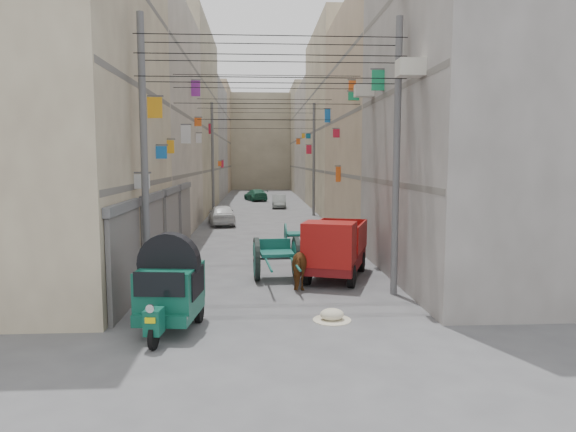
{
  "coord_description": "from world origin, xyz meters",
  "views": [
    {
      "loc": [
        -0.41,
        -8.71,
        3.96
      ],
      "look_at": [
        0.48,
        6.5,
        2.3
      ],
      "focal_mm": 32.0,
      "sensor_mm": 36.0,
      "label": 1
    }
  ],
  "objects": [
    {
      "name": "building_row_left",
      "position": [
        -8.0,
        34.13,
        6.46
      ],
      "size": [
        8.0,
        62.0,
        14.0
      ],
      "color": "beige",
      "rests_on": "ground"
    },
    {
      "name": "second_cart",
      "position": [
        1.43,
        13.95,
        0.62
      ],
      "size": [
        1.34,
        1.19,
        1.17
      ],
      "rotation": [
        0.0,
        0.0,
        0.02
      ],
      "color": "#135549",
      "rests_on": "ground"
    },
    {
      "name": "building_row_right",
      "position": [
        8.0,
        34.13,
        6.46
      ],
      "size": [
        8.0,
        62.0,
        14.0
      ],
      "color": "#9C9692",
      "rests_on": "ground"
    },
    {
      "name": "utility_poles",
      "position": [
        0.0,
        17.0,
        4.0
      ],
      "size": [
        7.4,
        22.2,
        8.0
      ],
      "color": "#58585B",
      "rests_on": "ground"
    },
    {
      "name": "ac_units",
      "position": [
        3.65,
        7.67,
        7.43
      ],
      "size": [
        0.7,
        6.55,
        3.35
      ],
      "color": "beige",
      "rests_on": "ground"
    },
    {
      "name": "signboards",
      "position": [
        -0.01,
        21.66,
        3.43
      ],
      "size": [
        8.22,
        40.52,
        5.67
      ],
      "color": "#0A5778",
      "rests_on": "ground"
    },
    {
      "name": "shutters_left",
      "position": [
        -3.92,
        10.38,
        1.49
      ],
      "size": [
        0.18,
        14.4,
        2.88
      ],
      "color": "#535459",
      "rests_on": "ground"
    },
    {
      "name": "distant_car_white",
      "position": [
        -2.66,
        22.93,
        0.64
      ],
      "size": [
        2.04,
        3.91,
        1.27
      ],
      "primitive_type": "imported",
      "rotation": [
        0.0,
        0.0,
        3.29
      ],
      "color": "silver",
      "rests_on": "ground"
    },
    {
      "name": "feed_sack",
      "position": [
        1.41,
        3.6,
        0.15
      ],
      "size": [
        0.6,
        0.48,
        0.3
      ],
      "primitive_type": "ellipsoid",
      "color": "beige",
      "rests_on": "ground"
    },
    {
      "name": "end_cap_building",
      "position": [
        0.0,
        66.0,
        6.5
      ],
      "size": [
        22.0,
        10.0,
        13.0
      ],
      "primitive_type": "cube",
      "color": "#B1A58B",
      "rests_on": "ground"
    },
    {
      "name": "mini_truck",
      "position": [
        2.06,
        7.79,
        0.98
      ],
      "size": [
        2.69,
        3.96,
        2.04
      ],
      "rotation": [
        0.0,
        0.0,
        -0.33
      ],
      "color": "black",
      "rests_on": "ground"
    },
    {
      "name": "distant_car_grey",
      "position": [
        1.35,
        34.17,
        0.54
      ],
      "size": [
        1.24,
        3.29,
        1.07
      ],
      "primitive_type": "imported",
      "rotation": [
        0.0,
        0.0,
        -0.03
      ],
      "color": "slate",
      "rests_on": "ground"
    },
    {
      "name": "tonga_cart",
      "position": [
        0.19,
        8.05,
        0.75
      ],
      "size": [
        1.59,
        3.25,
        1.43
      ],
      "rotation": [
        0.0,
        0.0,
        0.08
      ],
      "color": "black",
      "rests_on": "ground"
    },
    {
      "name": "auto_rickshaw",
      "position": [
        -2.48,
        3.11,
        1.03
      ],
      "size": [
        1.61,
        2.54,
        1.75
      ],
      "rotation": [
        0.0,
        0.0,
        -0.11
      ],
      "color": "black",
      "rests_on": "ground"
    },
    {
      "name": "distant_car_green",
      "position": [
        -0.63,
        41.98,
        0.57
      ],
      "size": [
        2.63,
        4.19,
        1.13
      ],
      "primitive_type": "imported",
      "rotation": [
        0.0,
        0.0,
        3.43
      ],
      "color": "#216147",
      "rests_on": "ground"
    },
    {
      "name": "horse",
      "position": [
        1.11,
        7.0,
        0.75
      ],
      "size": [
        1.22,
        1.91,
        1.49
      ],
      "primitive_type": "imported",
      "rotation": [
        0.0,
        0.0,
        2.89
      ],
      "color": "brown",
      "rests_on": "ground"
    },
    {
      "name": "overhead_cables",
      "position": [
        0.0,
        14.4,
        6.77
      ],
      "size": [
        7.4,
        22.52,
        1.12
      ],
      "color": "black",
      "rests_on": "ground"
    },
    {
      "name": "ground",
      "position": [
        0.0,
        0.0,
        0.0
      ],
      "size": [
        140.0,
        140.0,
        0.0
      ],
      "primitive_type": "plane",
      "color": "#4A4A4D",
      "rests_on": "ground"
    }
  ]
}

